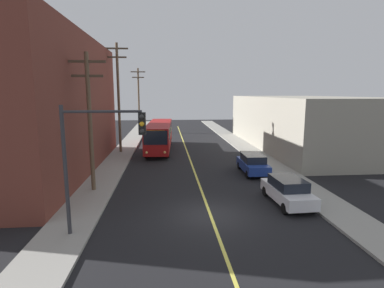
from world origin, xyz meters
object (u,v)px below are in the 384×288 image
(utility_pole_mid, at_px, (118,94))
(city_bus, at_px, (160,135))
(parked_car_white, at_px, (288,190))
(utility_pole_far, at_px, (139,97))
(utility_pole_near, at_px, (90,116))
(parked_car_blue, at_px, (253,164))
(traffic_signal_left_corner, at_px, (99,146))

(utility_pole_mid, bearing_deg, city_bus, 18.06)
(parked_car_white, bearing_deg, utility_pole_far, 108.55)
(utility_pole_near, bearing_deg, utility_pole_far, 89.18)
(utility_pole_mid, bearing_deg, utility_pole_far, 88.19)
(parked_car_blue, bearing_deg, city_bus, 125.41)
(parked_car_white, xyz_separation_m, traffic_signal_left_corner, (-10.31, -3.23, 3.46))
(city_bus, distance_m, parked_car_white, 20.01)
(city_bus, relative_size, parked_car_white, 2.74)
(utility_pole_mid, bearing_deg, parked_car_white, -53.73)
(parked_car_white, distance_m, parked_car_blue, 7.08)
(city_bus, xyz_separation_m, parked_car_white, (8.05, -18.30, -0.98))
(city_bus, bearing_deg, parked_car_blue, -54.59)
(traffic_signal_left_corner, bearing_deg, utility_pole_far, 92.24)
(parked_car_blue, relative_size, utility_pole_far, 0.42)
(traffic_signal_left_corner, bearing_deg, parked_car_blue, 45.24)
(city_bus, bearing_deg, parked_car_white, -66.25)
(parked_car_white, height_order, utility_pole_mid, utility_pole_mid)
(city_bus, relative_size, utility_pole_mid, 1.04)
(city_bus, distance_m, traffic_signal_left_corner, 21.79)
(city_bus, height_order, utility_pole_near, utility_pole_near)
(utility_pole_far, relative_size, traffic_signal_left_corner, 1.77)
(city_bus, xyz_separation_m, parked_car_blue, (7.97, -11.21, -0.98))
(city_bus, height_order, parked_car_blue, city_bus)
(city_bus, height_order, traffic_signal_left_corner, traffic_signal_left_corner)
(utility_pole_near, bearing_deg, city_bus, 74.21)
(utility_pole_near, distance_m, utility_pole_far, 31.80)
(parked_car_blue, bearing_deg, utility_pole_near, -163.15)
(parked_car_white, xyz_separation_m, utility_pole_near, (-12.27, 3.39, 4.34))
(parked_car_blue, bearing_deg, parked_car_white, -89.36)
(parked_car_white, height_order, traffic_signal_left_corner, traffic_signal_left_corner)
(utility_pole_mid, height_order, utility_pole_far, utility_pole_mid)
(parked_car_blue, distance_m, utility_pole_near, 13.45)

